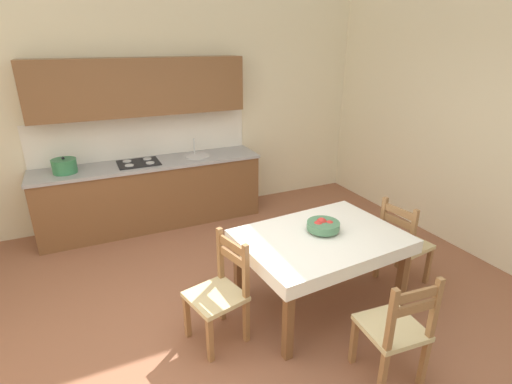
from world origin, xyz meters
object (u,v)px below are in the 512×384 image
Objects in this scene: dining_chair_window_side at (403,244)px; dining_chair_tv_side at (220,293)px; fruit_bowl at (323,226)px; kitchen_cabinetry at (149,164)px; dining_table at (321,246)px; dining_chair_camera_side at (395,330)px.

dining_chair_window_side and dining_chair_tv_side have the same top height.
fruit_bowl is at bearing 174.41° from dining_chair_window_side.
dining_chair_window_side is (2.06, -2.53, -0.41)m from kitchen_cabinetry.
dining_table is at bearing -132.34° from fruit_bowl.
dining_table is 0.99m from dining_chair_camera_side.
dining_chair_camera_side is 1.00× the size of dining_chair_tv_side.
dining_chair_window_side is 1.00× the size of dining_chair_camera_side.
kitchen_cabinetry reaches higher than fruit_bowl.
dining_chair_tv_side is 1.12m from fruit_bowl.
kitchen_cabinetry is at bearing 113.20° from dining_table.
dining_chair_window_side and dining_chair_camera_side have the same top height.
dining_chair_window_side is 1.36m from dining_chair_camera_side.
dining_table is 1.02m from dining_chair_window_side.
dining_chair_camera_side is 1.09m from fruit_bowl.
dining_chair_window_side is (1.00, -0.04, -0.20)m from dining_table.
dining_chair_tv_side is at bearing -88.47° from kitchen_cabinetry.
dining_table is 0.19m from fruit_bowl.
kitchen_cabinetry is at bearing 129.26° from dining_chair_window_side.
kitchen_cabinetry reaches higher than dining_chair_tv_side.
dining_table is 1.64× the size of dining_chair_camera_side.
fruit_bowl is at bearing -65.35° from kitchen_cabinetry.
dining_chair_camera_side is at bearing -92.34° from fruit_bowl.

